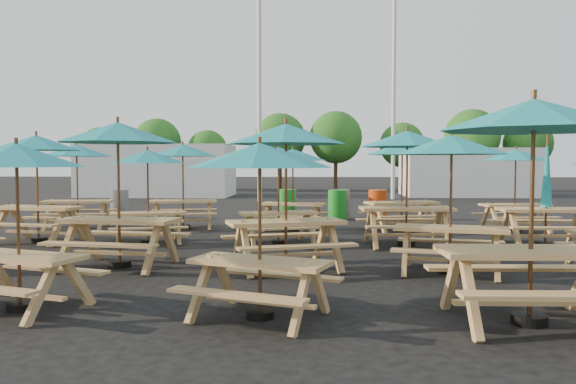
# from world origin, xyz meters

# --- Properties ---
(ground) EXTENTS (120.00, 120.00, 0.00)m
(ground) POSITION_xyz_m (0.00, 0.00, 0.00)
(ground) COLOR black
(ground) RESTS_ON ground
(picnic_unit_2) EXTENTS (2.34, 2.34, 2.47)m
(picnic_unit_2) POSITION_xyz_m (-5.65, 0.13, 2.11)
(picnic_unit_2) COLOR tan
(picnic_unit_2) RESTS_ON ground
(picnic_unit_3) EXTENTS (2.16, 2.16, 2.34)m
(picnic_unit_3) POSITION_xyz_m (-5.88, 2.78, 2.00)
(picnic_unit_3) COLOR tan
(picnic_unit_3) RESTS_ON ground
(picnic_unit_4) EXTENTS (2.13, 2.13, 2.08)m
(picnic_unit_4) POSITION_xyz_m (-2.94, -5.65, 1.78)
(picnic_unit_4) COLOR tan
(picnic_unit_4) RESTS_ON ground
(picnic_unit_5) EXTENTS (2.33, 2.33, 2.55)m
(picnic_unit_5) POSITION_xyz_m (-2.72, -2.76, 2.17)
(picnic_unit_5) COLOR tan
(picnic_unit_5) RESTS_ON ground
(picnic_unit_6) EXTENTS (2.19, 2.19, 2.13)m
(picnic_unit_6) POSITION_xyz_m (-3.08, 0.07, 1.82)
(picnic_unit_6) COLOR tan
(picnic_unit_6) RESTS_ON ground
(picnic_unit_7) EXTENTS (2.24, 2.24, 2.35)m
(picnic_unit_7) POSITION_xyz_m (-2.99, 2.99, 2.01)
(picnic_unit_7) COLOR tan
(picnic_unit_7) RESTS_ON ground
(picnic_unit_8) EXTENTS (2.16, 2.16, 2.07)m
(picnic_unit_8) POSITION_xyz_m (0.06, -5.85, 1.77)
(picnic_unit_8) COLOR tan
(picnic_unit_8) RESTS_ON ground
(picnic_unit_9) EXTENTS (2.60, 2.60, 2.51)m
(picnic_unit_9) POSITION_xyz_m (0.19, -2.79, 2.14)
(picnic_unit_9) COLOR tan
(picnic_unit_9) RESTS_ON ground
(picnic_unit_10) EXTENTS (2.23, 2.23, 2.19)m
(picnic_unit_10) POSITION_xyz_m (-0.13, 0.10, 1.87)
(picnic_unit_10) COLOR tan
(picnic_unit_10) RESTS_ON ground
(picnic_unit_11) EXTENTS (2.09, 2.09, 2.21)m
(picnic_unit_11) POSITION_xyz_m (0.06, 2.73, 1.89)
(picnic_unit_11) COLOR tan
(picnic_unit_11) RESTS_ON ground
(picnic_unit_12) EXTENTS (2.16, 2.16, 2.56)m
(picnic_unit_12) POSITION_xyz_m (3.13, -5.93, 2.19)
(picnic_unit_12) COLOR tan
(picnic_unit_12) RESTS_ON ground
(picnic_unit_13) EXTENTS (2.25, 2.25, 2.30)m
(picnic_unit_13) POSITION_xyz_m (2.92, -3.01, 1.96)
(picnic_unit_13) COLOR tan
(picnic_unit_13) RESTS_ON ground
(picnic_unit_14) EXTENTS (2.21, 2.21, 2.55)m
(picnic_unit_14) POSITION_xyz_m (2.68, 0.05, 2.17)
(picnic_unit_14) COLOR tan
(picnic_unit_14) RESTS_ON ground
(picnic_unit_15) EXTENTS (2.42, 2.42, 2.38)m
(picnic_unit_15) POSITION_xyz_m (2.95, 2.60, 2.04)
(picnic_unit_15) COLOR tan
(picnic_unit_15) RESTS_ON ground
(picnic_unit_18) EXTENTS (1.97, 1.72, 2.51)m
(picnic_unit_18) POSITION_xyz_m (5.66, 0.04, 1.03)
(picnic_unit_18) COLOR tan
(picnic_unit_18) RESTS_ON ground
(picnic_unit_19) EXTENTS (2.05, 2.05, 2.20)m
(picnic_unit_19) POSITION_xyz_m (5.93, 2.73, 1.88)
(picnic_unit_19) COLOR tan
(picnic_unit_19) RESTS_ON ground
(waste_bin_0) EXTENTS (0.60, 0.60, 0.96)m
(waste_bin_0) POSITION_xyz_m (-5.72, 5.57, 0.48)
(waste_bin_0) COLOR gray
(waste_bin_0) RESTS_ON ground
(waste_bin_1) EXTENTS (0.60, 0.60, 0.96)m
(waste_bin_1) POSITION_xyz_m (-0.26, 5.82, 0.48)
(waste_bin_1) COLOR #198B22
(waste_bin_1) RESTS_ON ground
(waste_bin_2) EXTENTS (0.60, 0.60, 0.96)m
(waste_bin_2) POSITION_xyz_m (1.36, 5.54, 0.48)
(waste_bin_2) COLOR #198B22
(waste_bin_2) RESTS_ON ground
(waste_bin_3) EXTENTS (0.60, 0.60, 0.96)m
(waste_bin_3) POSITION_xyz_m (1.48, 5.93, 0.48)
(waste_bin_3) COLOR gray
(waste_bin_3) RESTS_ON ground
(waste_bin_4) EXTENTS (0.60, 0.60, 0.96)m
(waste_bin_4) POSITION_xyz_m (2.66, 5.70, 0.48)
(waste_bin_4) COLOR #C63C0B
(waste_bin_4) RESTS_ON ground
(mast_0) EXTENTS (0.20, 0.20, 12.00)m
(mast_0) POSITION_xyz_m (-2.00, 14.00, 6.00)
(mast_0) COLOR silver
(mast_0) RESTS_ON ground
(mast_1) EXTENTS (0.20, 0.20, 12.00)m
(mast_1) POSITION_xyz_m (4.50, 16.00, 6.00)
(mast_1) COLOR silver
(mast_1) RESTS_ON ground
(event_tent_0) EXTENTS (8.00, 4.00, 2.80)m
(event_tent_0) POSITION_xyz_m (-8.00, 18.00, 1.40)
(event_tent_0) COLOR silver
(event_tent_0) RESTS_ON ground
(event_tent_1) EXTENTS (7.00, 4.00, 2.60)m
(event_tent_1) POSITION_xyz_m (9.00, 19.00, 1.30)
(event_tent_1) COLOR silver
(event_tent_1) RESTS_ON ground
(tree_0) EXTENTS (2.80, 2.80, 4.24)m
(tree_0) POSITION_xyz_m (-14.07, 25.25, 2.83)
(tree_0) COLOR #382314
(tree_0) RESTS_ON ground
(tree_1) EXTENTS (3.11, 3.11, 4.72)m
(tree_1) POSITION_xyz_m (-9.74, 23.90, 3.15)
(tree_1) COLOR #382314
(tree_1) RESTS_ON ground
(tree_2) EXTENTS (2.59, 2.59, 3.93)m
(tree_2) POSITION_xyz_m (-6.39, 23.65, 2.62)
(tree_2) COLOR #382314
(tree_2) RESTS_ON ground
(tree_3) EXTENTS (3.36, 3.36, 5.09)m
(tree_3) POSITION_xyz_m (-1.75, 24.72, 3.41)
(tree_3) COLOR #382314
(tree_3) RESTS_ON ground
(tree_4) EXTENTS (3.41, 3.41, 5.17)m
(tree_4) POSITION_xyz_m (1.90, 24.26, 3.46)
(tree_4) COLOR #382314
(tree_4) RESTS_ON ground
(tree_5) EXTENTS (2.94, 2.94, 4.45)m
(tree_5) POSITION_xyz_m (6.22, 24.67, 2.97)
(tree_5) COLOR #382314
(tree_5) RESTS_ON ground
(tree_6) EXTENTS (3.38, 3.38, 5.13)m
(tree_6) POSITION_xyz_m (10.23, 22.90, 3.43)
(tree_6) COLOR #382314
(tree_6) RESTS_ON ground
(tree_7) EXTENTS (2.95, 2.95, 4.48)m
(tree_7) POSITION_xyz_m (13.63, 22.92, 2.99)
(tree_7) COLOR #382314
(tree_7) RESTS_ON ground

